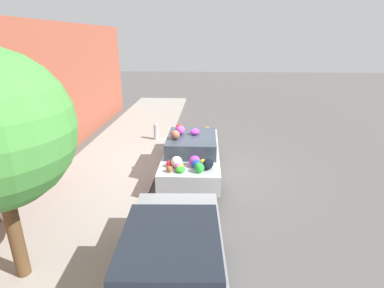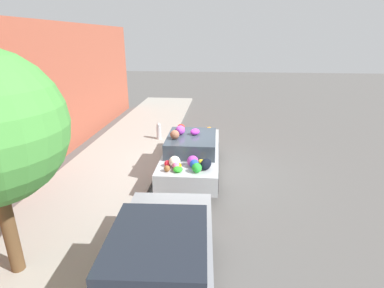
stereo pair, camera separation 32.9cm
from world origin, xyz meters
TOP-DOWN VIEW (x-y plane):
  - ground_plane at (0.00, 0.00)m, footprint 60.00×60.00m
  - sidewalk_curb at (0.00, 2.70)m, footprint 24.00×3.20m
  - building_facade at (-0.16, 4.91)m, footprint 18.00×1.20m
  - fire_hydrant at (2.97, 1.67)m, footprint 0.20×0.20m
  - art_car at (-0.05, -0.02)m, footprint 4.27×1.77m
  - parked_car_plain at (-5.18, -0.00)m, footprint 4.01×1.88m

SIDE VIEW (x-z plane):
  - ground_plane at x=0.00m, z-range 0.00..0.00m
  - sidewalk_curb at x=0.00m, z-range 0.00..0.10m
  - fire_hydrant at x=2.97m, z-range 0.10..0.80m
  - art_car at x=-0.05m, z-range -0.10..1.50m
  - parked_car_plain at x=-5.18m, z-range 0.02..1.47m
  - building_facade at x=-0.16m, z-range -0.01..4.71m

